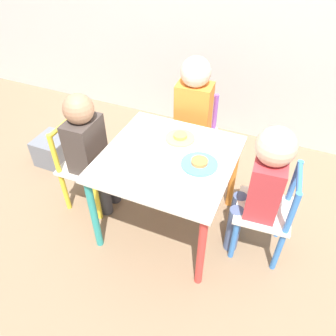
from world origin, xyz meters
name	(u,v)px	position (x,y,z in m)	size (l,w,h in m)	color
ground_plane	(168,222)	(0.00, 0.00, 0.00)	(6.00, 6.00, 0.00)	#7F664C
kids_table	(168,167)	(0.00, 0.00, 0.42)	(0.62, 0.62, 0.48)	silver
chair_purple	(194,136)	(-0.04, 0.51, 0.26)	(0.28, 0.28, 0.53)	silver
chair_blue	(268,214)	(0.51, 0.04, 0.26)	(0.28, 0.28, 0.53)	silver
chair_yellow	(84,167)	(-0.51, -0.02, 0.26)	(0.27, 0.27, 0.53)	silver
child_back	(193,111)	(-0.04, 0.45, 0.48)	(0.21, 0.22, 0.79)	#38383D
child_right	(262,182)	(0.45, 0.03, 0.45)	(0.22, 0.21, 0.74)	#4C608E
child_left	(89,145)	(-0.45, -0.02, 0.43)	(0.21, 0.20, 0.72)	#38383D
plate_back	(180,137)	(0.00, 0.16, 0.49)	(0.15, 0.15, 0.03)	#EADB66
plate_right	(199,163)	(0.16, 0.00, 0.49)	(0.17, 0.17, 0.03)	#4C9EE0
storage_bin	(54,150)	(-0.94, 0.21, 0.09)	(0.20, 0.23, 0.19)	slate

